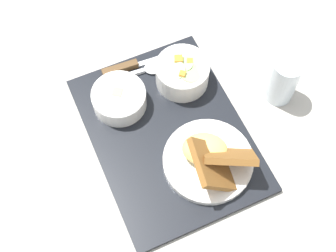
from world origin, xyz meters
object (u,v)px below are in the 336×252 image
Objects in this scene: plate_main at (210,158)px; bowl_salad at (182,72)px; knife at (125,67)px; spoon at (148,69)px; bowl_soup at (119,98)px; glass_water at (282,82)px.

bowl_salad is at bearing 165.82° from plate_main.
knife is (-0.29, -0.05, -0.02)m from plate_main.
spoon is at bearing -138.32° from bowl_salad.
plate_main is (0.20, -0.05, -0.01)m from bowl_salad.
bowl_salad is at bearing 84.82° from bowl_soup.
knife is 1.53× the size of glass_water.
spoon is (0.03, 0.04, -0.00)m from knife.
knife is at bearing -129.23° from glass_water.
glass_water reaches higher than spoon.
bowl_soup reaches higher than spoon.
plate_main is 0.30m from knife.
knife is at bearing -170.94° from plate_main.
bowl_soup is 0.24m from plate_main.
glass_water is (0.13, 0.17, 0.01)m from bowl_salad.
spoon is 0.30m from glass_water.
bowl_salad is 1.01× the size of glass_water.
bowl_salad is 0.66× the size of knife.
plate_main is 1.04× the size of knife.
bowl_soup is 0.11m from spoon.
bowl_salad is 0.15m from bowl_soup.
knife is at bearing 145.77° from bowl_soup.
bowl_salad is at bearing -39.26° from spoon.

